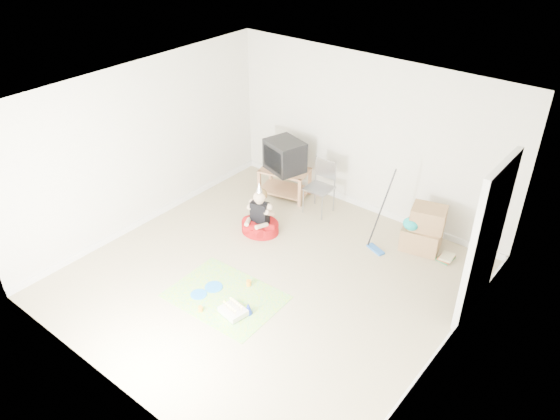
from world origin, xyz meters
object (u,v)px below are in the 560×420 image
Objects in this scene: cardboard_boxes at (423,229)px; seated_woman at (260,221)px; tv_stand at (285,180)px; crt_tv at (285,156)px; birthday_cake at (233,312)px; folding_chair at (319,188)px.

seated_woman reaches higher than cardboard_boxes.
crt_tv is at bearing 90.00° from tv_stand.
crt_tv is 3.22m from birthday_cake.
birthday_cake is at bearing -63.94° from tv_stand.
cardboard_boxes is 2.50m from seated_woman.
cardboard_boxes is at bearing 17.60° from crt_tv.
cardboard_boxes is at bearing 66.77° from birthday_cake.
folding_chair is 1.05× the size of seated_woman.
cardboard_boxes is (2.60, 0.04, 0.04)m from tv_stand.
crt_tv is at bearing 174.92° from folding_chair.
seated_woman is at bearing 120.11° from birthday_cake.
seated_woman reaches higher than tv_stand.
seated_woman is at bearing -53.72° from crt_tv.
seated_woman is (-2.20, -1.18, -0.15)m from cardboard_boxes.
folding_chair is at bearing -5.08° from tv_stand.
cardboard_boxes reaches higher than birthday_cake.
seated_woman is (-0.37, -1.07, -0.26)m from folding_chair.
seated_woman is 2.41× the size of birthday_cake.
crt_tv is (0.00, 0.00, 0.48)m from tv_stand.
folding_chair is at bearing 11.64° from crt_tv.
folding_chair is at bearing 102.40° from birthday_cake.
crt_tv is at bearing 109.57° from seated_woman.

